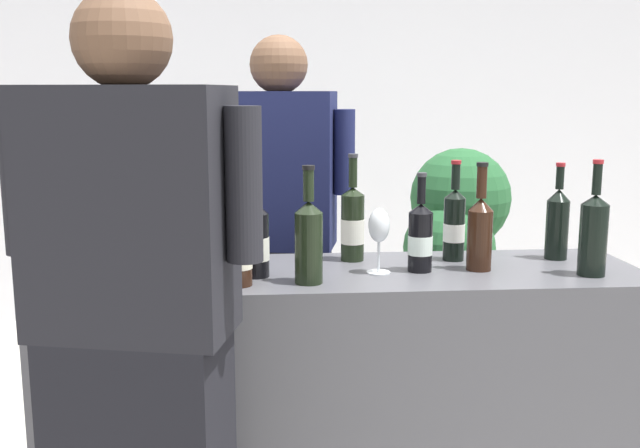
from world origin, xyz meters
TOP-DOWN VIEW (x-y plane):
  - wall_back at (0.00, 2.60)m, footprint 8.00×0.10m
  - counter at (0.00, 0.00)m, footprint 1.86×0.52m
  - wine_bottle_0 at (-0.34, -0.15)m, footprint 0.08×0.08m
  - wine_bottle_1 at (0.37, 0.12)m, footprint 0.07×0.07m
  - wine_bottle_2 at (-0.33, 0.14)m, footprint 0.08×0.08m
  - wine_bottle_3 at (0.22, -0.02)m, footprint 0.08×0.08m
  - wine_bottle_4 at (-0.13, -0.14)m, footprint 0.08×0.08m
  - wine_bottle_5 at (0.41, -0.02)m, footprint 0.08×0.08m
  - wine_bottle_6 at (0.72, 0.11)m, footprint 0.07×0.07m
  - wine_bottle_7 at (0.03, 0.14)m, footprint 0.08×0.08m
  - wine_bottle_8 at (-0.29, -0.05)m, footprint 0.08×0.08m
  - wine_bottle_9 at (-0.73, 0.08)m, footprint 0.08×0.08m
  - wine_bottle_10 at (-0.45, 0.10)m, footprint 0.08×0.08m
  - wine_bottle_11 at (0.74, -0.12)m, footprint 0.08×0.08m
  - wine_glass at (0.09, -0.04)m, footprint 0.07×0.07m
  - ice_bucket at (-0.55, -0.09)m, footprint 0.23×0.23m
  - person_server at (-0.20, 0.55)m, footprint 0.56×0.32m
  - person_guest at (-0.55, -0.60)m, footprint 0.58×0.33m
  - potted_shrub at (0.61, 1.02)m, footprint 0.52×0.57m

SIDE VIEW (x-z plane):
  - counter at x=0.00m, z-range 0.00..0.93m
  - potted_shrub at x=0.61m, z-range 0.13..1.36m
  - person_server at x=-0.20m, z-range -0.02..1.68m
  - person_guest at x=-0.55m, z-range -0.02..1.68m
  - ice_bucket at x=-0.55m, z-range 0.93..1.12m
  - wine_bottle_3 at x=0.22m, z-range 0.88..1.19m
  - wine_bottle_9 at x=-0.73m, z-range 0.89..1.20m
  - wine_bottle_10 at x=-0.45m, z-range 0.88..1.21m
  - wine_bottle_8 at x=-0.29m, z-range 0.88..1.21m
  - wine_bottle_0 at x=-0.34m, z-range 0.88..1.21m
  - wine_bottle_2 at x=-0.33m, z-range 0.88..1.22m
  - wine_bottle_1 at x=0.37m, z-range 0.89..1.22m
  - wine_bottle_7 at x=0.03m, z-range 0.88..1.23m
  - wine_bottle_6 at x=0.72m, z-range 0.90..1.22m
  - wine_bottle_5 at x=0.41m, z-range 0.89..1.23m
  - wine_bottle_4 at x=-0.13m, z-range 0.89..1.24m
  - wine_bottle_11 at x=0.74m, z-range 0.89..1.24m
  - wine_glass at x=0.09m, z-range 0.97..1.17m
  - wall_back at x=0.00m, z-range 0.00..2.80m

